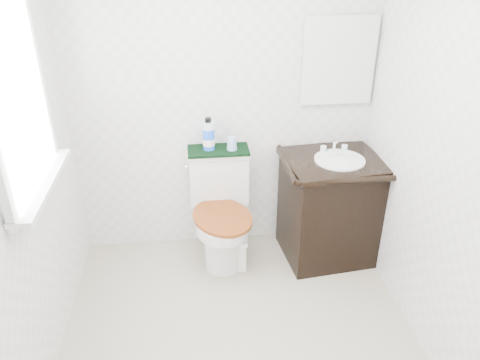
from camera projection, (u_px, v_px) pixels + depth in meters
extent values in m
plane|color=#B9AA95|center=(242.00, 350.00, 2.85)|extent=(2.40, 2.40, 0.00)
plane|color=silver|center=(223.00, 98.00, 3.33)|extent=(2.40, 0.00, 2.40)
plane|color=silver|center=(8.00, 187.00, 2.18)|extent=(0.00, 2.40, 2.40)
plane|color=silver|center=(456.00, 164.00, 2.39)|extent=(0.00, 2.40, 2.40)
cube|color=white|center=(14.00, 98.00, 2.23)|extent=(0.02, 0.70, 0.90)
cube|color=silver|center=(339.00, 61.00, 3.27)|extent=(0.50, 0.02, 0.60)
cylinder|color=white|center=(223.00, 244.00, 3.46)|extent=(0.27, 0.27, 0.41)
cube|color=white|center=(220.00, 225.00, 3.68)|extent=(0.27, 0.28, 0.41)
cube|color=white|center=(219.00, 179.00, 3.51)|extent=(0.43, 0.18, 0.39)
cube|color=white|center=(218.00, 153.00, 3.41)|extent=(0.46, 0.20, 0.03)
cylinder|color=white|center=(223.00, 223.00, 3.33)|extent=(0.39, 0.39, 0.08)
cylinder|color=brown|center=(222.00, 217.00, 3.31)|extent=(0.51, 0.51, 0.03)
cube|color=black|center=(329.00, 210.00, 3.53)|extent=(0.70, 0.61, 0.78)
cube|color=black|center=(334.00, 161.00, 3.34)|extent=(0.75, 0.66, 0.04)
cylinder|color=white|center=(340.00, 160.00, 3.30)|extent=(0.36, 0.36, 0.01)
ellipsoid|color=white|center=(339.00, 167.00, 3.33)|extent=(0.31, 0.31, 0.15)
cylinder|color=silver|center=(334.00, 146.00, 3.41)|extent=(0.02, 0.02, 0.10)
cube|color=white|center=(235.00, 254.00, 3.50)|extent=(0.18, 0.15, 0.23)
cube|color=white|center=(235.00, 240.00, 3.44)|extent=(0.20, 0.17, 0.03)
cube|color=black|center=(218.00, 150.00, 3.40)|extent=(0.44, 0.22, 0.02)
cylinder|color=blue|center=(209.00, 139.00, 3.36)|extent=(0.08, 0.08, 0.16)
cylinder|color=silver|center=(208.00, 126.00, 3.31)|extent=(0.08, 0.08, 0.05)
cylinder|color=black|center=(208.00, 120.00, 3.29)|extent=(0.05, 0.05, 0.03)
cone|color=#86AEDB|center=(232.00, 143.00, 3.37)|extent=(0.08, 0.08, 0.09)
ellipsoid|color=#18736B|center=(325.00, 151.00, 3.43)|extent=(0.07, 0.04, 0.02)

